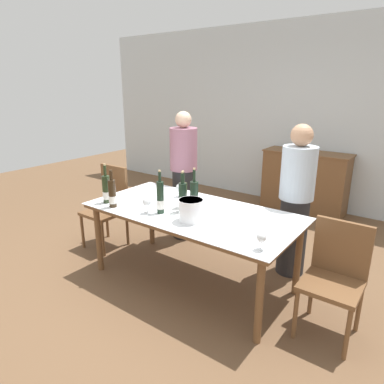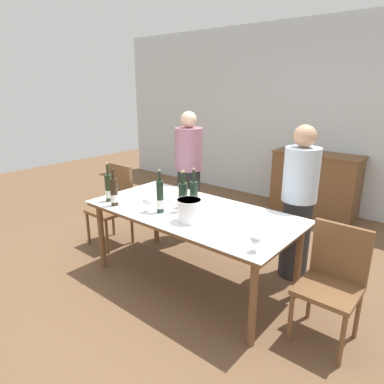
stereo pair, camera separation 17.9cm
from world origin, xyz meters
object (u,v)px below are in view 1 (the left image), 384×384
Objects in this scene: wine_glass_1 at (147,203)px; wine_bottle_1 at (112,194)px; wine_bottle_4 at (106,190)px; wine_bottle_2 at (183,195)px; sideboard_cabinet at (305,182)px; wine_bottle_3 at (160,198)px; wine_glass_2 at (180,188)px; person_guest_left at (296,202)px; wine_bottle_0 at (194,198)px; wine_bottle_5 at (182,198)px; ice_bucket at (191,210)px; dining_table at (192,217)px; chair_left_end at (109,202)px; person_host at (184,177)px; chair_right_end at (336,272)px; wine_glass_0 at (262,238)px.

wine_bottle_1 is at bearing -169.19° from wine_glass_1.
wine_bottle_2 is at bearing 26.37° from wine_bottle_4.
sideboard_cabinet is 3.15m from wine_bottle_4.
wine_bottle_3 is at bearing 17.19° from wine_bottle_1.
wine_glass_2 is (-0.52, -2.39, 0.38)m from sideboard_cabinet.
person_guest_left is at bearing 47.05° from wine_bottle_3.
wine_bottle_0 reaches higher than sideboard_cabinet.
wine_bottle_3 reaches higher than wine_bottle_2.
wine_bottle_5 is 1.13m from person_guest_left.
wine_bottle_0 is at bearing 12.32° from wine_bottle_5.
wine_bottle_1 reaches higher than ice_bucket.
dining_table is 1.31m from chair_left_end.
ice_bucket is 0.60× the size of wine_bottle_1.
wine_bottle_5 is at bearing 47.84° from wine_bottle_3.
wine_glass_2 is at bearing -154.65° from person_guest_left.
wine_bottle_1 is 1.16m from person_host.
dining_table is 1.27× the size of person_host.
wine_bottle_5 is 0.25× the size of person_guest_left.
wine_bottle_3 is (-0.07, -0.25, 0.02)m from wine_bottle_2.
wine_bottle_4 is 0.25× the size of person_host.
dining_table is 2.26× the size of chair_right_end.
dining_table is 5.56× the size of wine_bottle_2.
person_host is at bearing 111.26° from wine_glass_1.
chair_left_end is (-1.44, 0.31, -0.31)m from ice_bucket.
person_guest_left reaches higher than wine_glass_1.
person_host is at bearing 144.18° from wine_glass_0.
wine_glass_1 is (-0.23, -0.23, -0.03)m from wine_bottle_5.
person_host is at bearing 132.61° from wine_bottle_0.
wine_bottle_4 is at bearing -145.08° from person_guest_left.
ice_bucket is at bearing 6.26° from wine_bottle_4.
sideboard_cabinet is 8.52× the size of wine_glass_1.
wine_bottle_5 reaches higher than chair_left_end.
chair_right_end is at bearing 45.75° from wine_glass_0.
person_host is (-0.65, 0.86, -0.09)m from wine_bottle_5.
person_host is (0.59, 0.69, 0.25)m from chair_left_end.
wine_bottle_5 is at bearing -133.09° from person_guest_left.
wine_bottle_0 reaches higher than ice_bucket.
wine_glass_1 is 0.55m from wine_glass_2.
wine_bottle_5 reaches higher than wine_glass_1.
wine_bottle_0 is 1.11× the size of wine_bottle_5.
ice_bucket is at bearing -35.10° from wine_bottle_5.
ice_bucket is 0.97m from wine_bottle_4.
sideboard_cabinet is at bearing 82.57° from wine_bottle_3.
ice_bucket is 0.36m from wine_bottle_2.
ice_bucket is 0.60× the size of wine_bottle_2.
wine_glass_2 is at bearing 144.05° from dining_table.
dining_table is at bearing 141.14° from wine_bottle_0.
person_guest_left is (1.42, -0.04, -0.02)m from person_host.
chair_left_end is at bearing -161.93° from person_guest_left.
wine_bottle_3 is at bearing -168.26° from chair_right_end.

